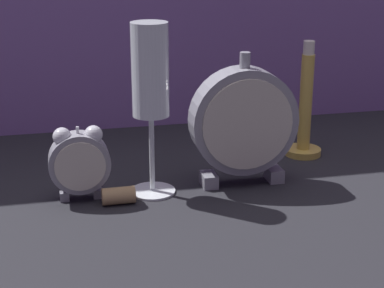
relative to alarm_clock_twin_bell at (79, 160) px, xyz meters
The scene contains 6 objects.
ground_plane 0.17m from the alarm_clock_twin_bell, ahead, with size 4.00×4.00×0.00m, color #232328.
alarm_clock_twin_bell is the anchor object (origin of this frame).
mantel_clock_silver 0.22m from the alarm_clock_twin_bell, ahead, with size 0.14×0.04×0.18m.
champagne_flute 0.13m from the alarm_clock_twin_bell, ahead, with size 0.06×0.06×0.23m.
brass_candlestick 0.36m from the alarm_clock_twin_bell, 15.75° to the left, with size 0.06×0.06×0.18m.
wine_cork 0.07m from the alarm_clock_twin_bell, 30.74° to the right, with size 0.02×0.02×0.04m, color tan.
Camera 1 is at (-0.19, -0.75, 0.34)m, focal length 60.00 mm.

